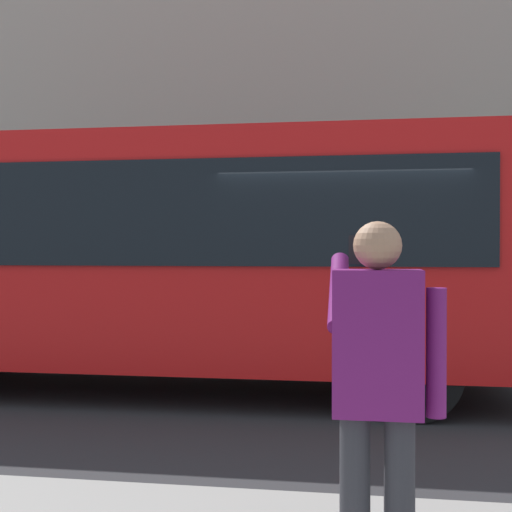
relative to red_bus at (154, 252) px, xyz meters
name	(u,v)px	position (x,y,z in m)	size (l,w,h in m)	color
ground_plane	(344,398)	(-2.32, 0.15, -1.68)	(60.00, 60.00, 0.00)	#2B2B2D
building_facade_far	(354,50)	(-2.34, -6.65, 4.30)	(28.00, 1.55, 12.00)	#A89E8E
red_bus	(154,252)	(0.00, 0.00, 0.00)	(9.05, 2.54, 3.08)	red
pedestrian_photographer	(378,377)	(-2.60, 4.90, -0.54)	(0.53, 0.52, 1.70)	#2D2D33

